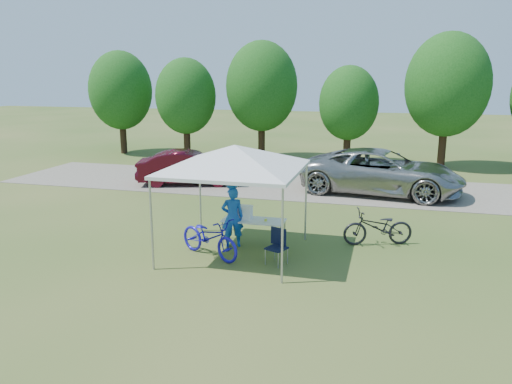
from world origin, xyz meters
TOP-DOWN VIEW (x-y plane):
  - ground at (0.00, 0.00)m, footprint 100.00×100.00m
  - gravel_strip at (0.00, 8.00)m, footprint 24.00×5.00m
  - canopy at (0.00, 0.00)m, footprint 4.53×4.53m
  - treeline at (-0.29, 14.05)m, footprint 24.89×4.28m
  - folding_table at (0.26, 0.80)m, footprint 1.62×0.68m
  - folding_chair at (1.15, -0.35)m, footprint 0.55×0.58m
  - cooler at (-0.05, 0.80)m, footprint 0.48×0.33m
  - ice_cream_cup at (0.59, 0.75)m, footprint 0.07×0.07m
  - cyclist at (-0.23, 0.50)m, footprint 0.68×0.58m
  - bike_blue at (-0.54, -0.37)m, footprint 2.00×1.48m
  - bike_dark at (3.40, 1.57)m, footprint 1.93×1.21m
  - minivan at (3.34, 7.55)m, footprint 6.22×3.49m
  - sedan at (-4.19, 7.20)m, footprint 4.37×2.59m

SIDE VIEW (x-z plane):
  - ground at x=0.00m, z-range 0.00..0.00m
  - gravel_strip at x=0.00m, z-range 0.00..0.02m
  - bike_dark at x=3.40m, z-range 0.00..0.96m
  - folding_chair at x=1.15m, z-range 0.07..0.90m
  - bike_blue at x=-0.54m, z-range 0.00..1.01m
  - folding_table at x=0.26m, z-range 0.29..0.96m
  - ice_cream_cup at x=0.59m, z-range 0.67..0.72m
  - sedan at x=-4.19m, z-range 0.02..1.38m
  - cyclist at x=-0.23m, z-range 0.00..1.57m
  - minivan at x=3.34m, z-range 0.02..1.66m
  - cooler at x=-0.05m, z-range 0.67..1.02m
  - canopy at x=0.00m, z-range 1.15..4.15m
  - treeline at x=-0.29m, z-range 0.38..6.68m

